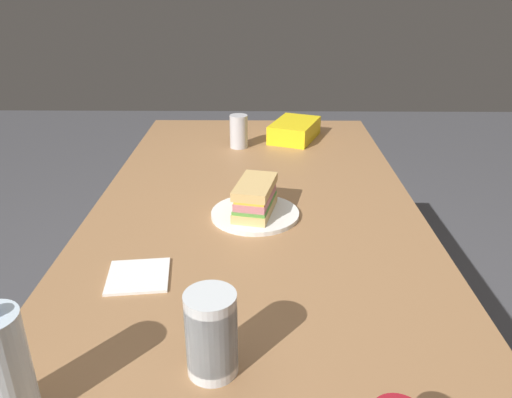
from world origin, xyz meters
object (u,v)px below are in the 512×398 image
Objects in this scene: chip_bag at (294,130)px; plastic_cup_stack at (211,334)px; sandwich at (256,197)px; paper_plate at (256,214)px; water_bottle_tall at (2,368)px; soda_can_silver at (239,131)px; dining_table at (255,241)px.

plastic_cup_stack reaches higher than chip_bag.
sandwich is at bearing -6.25° from plastic_cup_stack.
paper_plate is 1.03× the size of chip_bag.
chip_bag is 1.16× the size of water_bottle_tall.
water_bottle_tall is at bearing 108.87° from plastic_cup_stack.
plastic_cup_stack reaches higher than sandwich.
chip_bag is at bearing -63.69° from soda_can_silver.
soda_can_silver is (0.57, 0.07, 0.14)m from dining_table.
soda_can_silver is at bearing 6.87° from dining_table.
water_bottle_tall reaches higher than dining_table.
water_bottle_tall is (-0.68, 0.35, 0.18)m from dining_table.
sandwich reaches higher than paper_plate.
water_bottle_tall is at bearing 167.40° from soda_can_silver.
dining_table is 0.09m from paper_plate.
paper_plate is at bearing -173.02° from soda_can_silver.
chip_bag is 0.24m from soda_can_silver.
soda_can_silver is (1.15, 0.01, -0.01)m from plastic_cup_stack.
sandwich is (0.00, 0.00, 0.05)m from paper_plate.
chip_bag is (0.68, -0.14, -0.02)m from sandwich.
soda_can_silver is (-0.11, 0.21, 0.03)m from chip_bag.
paper_plate is 1.20× the size of sandwich.
water_bottle_tall is at bearing 152.64° from sandwich.
sandwich is 1.33× the size of plastic_cup_stack.
sandwich is at bearing -27.36° from water_bottle_tall.
paper_plate is 0.58m from plastic_cup_stack.
dining_table is 0.70m from chip_bag.
plastic_cup_stack is 1.22× the size of soda_can_silver.
sandwich is 0.58m from soda_can_silver.
plastic_cup_stack reaches higher than soda_can_silver.
paper_plate is 0.76m from water_bottle_tall.
water_bottle_tall reaches higher than plastic_cup_stack.
chip_bag is 1.89× the size of soda_can_silver.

